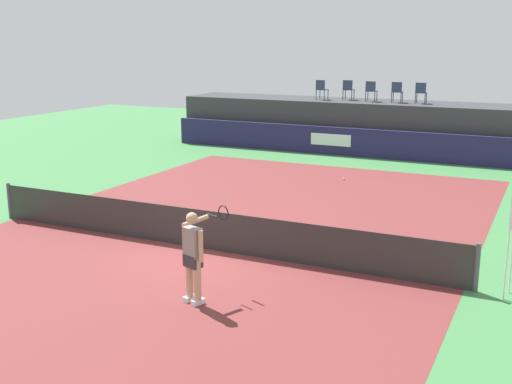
# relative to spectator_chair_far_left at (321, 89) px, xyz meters

# --- Properties ---
(ground_plane) EXTENTS (48.00, 48.00, 0.00)m
(ground_plane) POSITION_rel_spectator_chair_far_left_xyz_m (2.49, -11.96, -2.69)
(ground_plane) COLOR #3D7A42
(court_inner) EXTENTS (12.00, 22.00, 0.00)m
(court_inner) POSITION_rel_spectator_chair_far_left_xyz_m (2.49, -14.96, -2.69)
(court_inner) COLOR maroon
(court_inner) RESTS_ON ground
(sponsor_wall) EXTENTS (18.00, 0.22, 1.20)m
(sponsor_wall) POSITION_rel_spectator_chair_far_left_xyz_m (2.48, -1.46, -2.09)
(sponsor_wall) COLOR #231E4C
(sponsor_wall) RESTS_ON ground
(spectator_platform) EXTENTS (18.00, 2.80, 2.20)m
(spectator_platform) POSITION_rel_spectator_chair_far_left_xyz_m (2.49, 0.34, -1.59)
(spectator_platform) COLOR #38383D
(spectator_platform) RESTS_ON ground
(spectator_chair_far_left) EXTENTS (0.48, 0.48, 0.89)m
(spectator_chair_far_left) POSITION_rel_spectator_chair_far_left_xyz_m (0.00, 0.00, 0.00)
(spectator_chair_far_left) COLOR #2D3D56
(spectator_chair_far_left) RESTS_ON spectator_platform
(spectator_chair_left) EXTENTS (0.46, 0.46, 0.89)m
(spectator_chair_left) POSITION_rel_spectator_chair_far_left_xyz_m (1.11, 0.45, 0.00)
(spectator_chair_left) COLOR #2D3D56
(spectator_chair_left) RESTS_ON spectator_platform
(spectator_chair_center) EXTENTS (0.45, 0.45, 0.89)m
(spectator_chair_center) POSITION_rel_spectator_chair_far_left_xyz_m (2.26, 0.11, 0.00)
(spectator_chair_center) COLOR #2D3D56
(spectator_chair_center) RESTS_ON spectator_platform
(spectator_chair_right) EXTENTS (0.47, 0.47, 0.89)m
(spectator_chair_right) POSITION_rel_spectator_chair_far_left_xyz_m (3.39, 0.15, 0.00)
(spectator_chair_right) COLOR #2D3D56
(spectator_chair_right) RESTS_ON spectator_platform
(spectator_chair_far_right) EXTENTS (0.46, 0.46, 0.89)m
(spectator_chair_far_right) POSITION_rel_spectator_chair_far_left_xyz_m (4.41, 0.15, 0.00)
(spectator_chair_far_right) COLOR #2D3D56
(spectator_chair_far_right) RESTS_ON spectator_platform
(tennis_net) EXTENTS (12.40, 0.02, 0.95)m
(tennis_net) POSITION_rel_spectator_chair_far_left_xyz_m (2.49, -14.96, -2.22)
(tennis_net) COLOR #2D2D2D
(tennis_net) RESTS_ON ground
(net_post_near) EXTENTS (0.10, 0.10, 1.00)m
(net_post_near) POSITION_rel_spectator_chair_far_left_xyz_m (-3.71, -14.96, -2.19)
(net_post_near) COLOR #4C4C51
(net_post_near) RESTS_ON ground
(net_post_far) EXTENTS (0.10, 0.10, 1.00)m
(net_post_far) POSITION_rel_spectator_chair_far_left_xyz_m (8.69, -14.96, -2.19)
(net_post_far) COLOR #4C4C51
(net_post_far) RESTS_ON ground
(tennis_player) EXTENTS (0.55, 1.25, 1.77)m
(tennis_player) POSITION_rel_spectator_chair_far_left_xyz_m (3.95, -17.80, -1.73)
(tennis_player) COLOR white
(tennis_player) RESTS_ON court_inner
(tennis_ball) EXTENTS (0.07, 0.07, 0.07)m
(tennis_ball) POSITION_rel_spectator_chair_far_left_xyz_m (3.14, -6.16, -2.66)
(tennis_ball) COLOR #D8EA33
(tennis_ball) RESTS_ON court_inner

